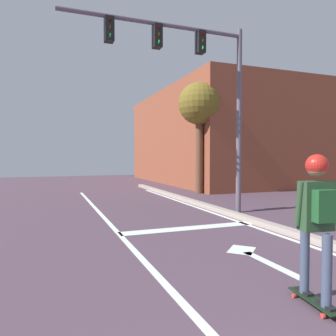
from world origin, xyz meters
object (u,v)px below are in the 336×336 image
(skater, at_px, (317,208))
(roadside_tree, at_px, (199,106))
(skateboard, at_px, (315,301))
(traffic_signal_mast, at_px, (193,71))

(skater, xyz_separation_m, roadside_tree, (3.84, 10.86, 2.97))
(skateboard, height_order, roadside_tree, roadside_tree)
(skater, bearing_deg, skateboard, 82.15)
(skater, height_order, roadside_tree, roadside_tree)
(skateboard, relative_size, traffic_signal_mast, 0.14)
(skater, distance_m, traffic_signal_mast, 6.61)
(traffic_signal_mast, xyz_separation_m, roadside_tree, (2.74, 5.12, -0.11))
(traffic_signal_mast, height_order, roadside_tree, traffic_signal_mast)
(skateboard, relative_size, roadside_tree, 0.15)
(roadside_tree, bearing_deg, traffic_signal_mast, -118.12)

